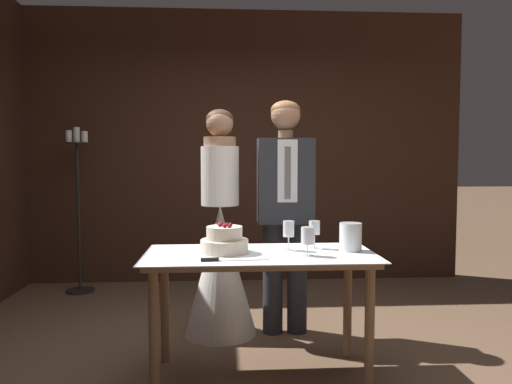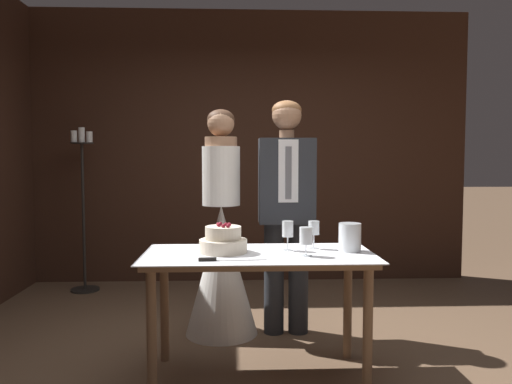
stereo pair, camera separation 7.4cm
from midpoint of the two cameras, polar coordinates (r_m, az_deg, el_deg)
ground_plane at (r=3.29m, az=0.70°, el=-19.78°), size 40.00×40.00×0.00m
wall_back at (r=5.41m, az=-0.67°, el=5.14°), size 4.75×0.12×2.88m
cake_table at (r=3.03m, az=1.00°, el=-8.82°), size 1.38×0.68×0.75m
tiered_cake at (r=3.03m, az=-3.07°, el=-5.63°), size 0.29×0.29×0.18m
cake_knife at (r=2.79m, az=-3.48°, el=-7.71°), size 0.38×0.05×0.02m
wine_glass_near at (r=3.09m, az=4.33°, el=-4.41°), size 0.07×0.07×0.18m
wine_glass_middle at (r=2.93m, az=6.46°, el=-5.07°), size 0.08×0.08×0.17m
wine_glass_far at (r=3.17m, az=7.29°, el=-4.25°), size 0.07×0.07×0.18m
hurricane_candle at (r=3.12m, az=11.34°, el=-5.16°), size 0.14×0.14×0.17m
bride at (r=3.76m, az=-3.40°, el=-6.95°), size 0.54×0.54×1.68m
groom at (r=3.73m, az=4.07°, el=-1.14°), size 0.41×0.25×1.75m
candle_stand at (r=5.22m, az=-18.75°, el=-1.90°), size 0.28×0.28×1.62m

